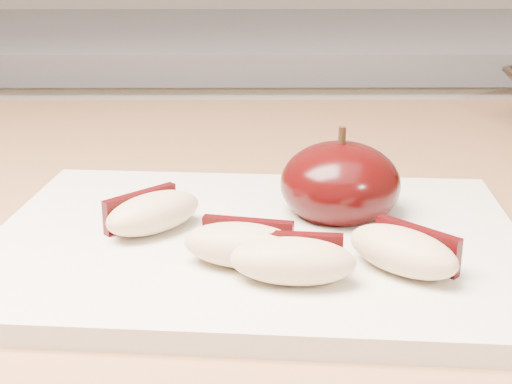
{
  "coord_description": "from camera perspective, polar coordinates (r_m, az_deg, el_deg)",
  "views": [
    {
      "loc": [
        0.08,
        0.03,
        1.07
      ],
      "look_at": [
        0.08,
        0.4,
        0.94
      ],
      "focal_mm": 50.0,
      "sensor_mm": 36.0,
      "label": 1
    }
  ],
  "objects": [
    {
      "name": "back_cabinet",
      "position": [
        1.32,
        -3.92,
        -7.66
      ],
      "size": [
        2.4,
        0.62,
        0.94
      ],
      "color": "silver",
      "rests_on": "ground"
    },
    {
      "name": "cutting_board",
      "position": [
        0.41,
        0.0,
        -4.13
      ],
      "size": [
        0.32,
        0.24,
        0.01
      ],
      "primitive_type": "cube",
      "rotation": [
        0.0,
        0.0,
        -0.09
      ],
      "color": "beige",
      "rests_on": "island_counter"
    },
    {
      "name": "apple_half",
      "position": [
        0.43,
        6.74,
        0.66
      ],
      "size": [
        0.08,
        0.08,
        0.06
      ],
      "rotation": [
        0.0,
        0.0,
        -0.14
      ],
      "color": "black",
      "rests_on": "cutting_board"
    },
    {
      "name": "apple_wedge_a",
      "position": [
        0.41,
        -8.31,
        -1.62
      ],
      "size": [
        0.06,
        0.06,
        0.02
      ],
      "rotation": [
        0.0,
        0.0,
        0.76
      ],
      "color": "tan",
      "rests_on": "cutting_board"
    },
    {
      "name": "apple_wedge_b",
      "position": [
        0.36,
        -1.05,
        -4.19
      ],
      "size": [
        0.07,
        0.04,
        0.02
      ],
      "rotation": [
        0.0,
        0.0,
        -0.22
      ],
      "color": "tan",
      "rests_on": "cutting_board"
    },
    {
      "name": "apple_wedge_c",
      "position": [
        0.35,
        2.99,
        -5.44
      ],
      "size": [
        0.06,
        0.04,
        0.02
      ],
      "rotation": [
        0.0,
        0.0,
        -0.11
      ],
      "color": "tan",
      "rests_on": "cutting_board"
    },
    {
      "name": "apple_wedge_d",
      "position": [
        0.36,
        11.76,
        -4.59
      ],
      "size": [
        0.06,
        0.06,
        0.02
      ],
      "rotation": [
        0.0,
        0.0,
        -0.8
      ],
      "color": "tan",
      "rests_on": "cutting_board"
    }
  ]
}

